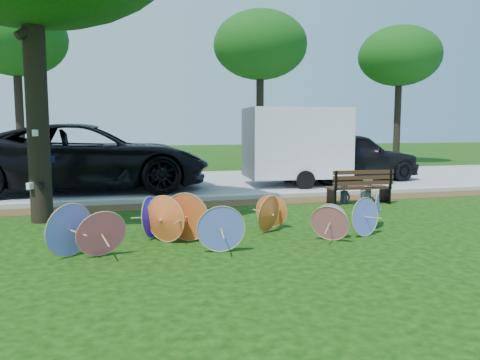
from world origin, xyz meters
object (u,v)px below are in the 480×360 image
object	(u,v)px
dark_pickup	(348,156)
person_right	(369,178)
black_van	(88,157)
park_bench	(358,187)
person_left	(345,184)
cargo_trailer	(296,143)
parasol_pile	(221,220)

from	to	relation	value
dark_pickup	person_right	xyz separation A→B (m)	(-1.83, -4.65, -0.25)
black_van	person_right	bearing A→B (deg)	-119.79
park_bench	person_left	xyz separation A→B (m)	(-0.35, 0.05, 0.08)
park_bench	person_right	size ratio (longest dim) A/B	1.28
cargo_trailer	person_left	world-z (taller)	cargo_trailer
person_left	black_van	bearing A→B (deg)	128.30
black_van	park_bench	size ratio (longest dim) A/B	4.44
parasol_pile	cargo_trailer	bearing A→B (deg)	59.51
cargo_trailer	person_right	bearing A→B (deg)	-78.00
dark_pickup	park_bench	world-z (taller)	dark_pickup
dark_pickup	cargo_trailer	distance (m)	2.50
dark_pickup	park_bench	bearing A→B (deg)	147.33
dark_pickup	person_left	bearing A→B (deg)	143.66
park_bench	person_left	world-z (taller)	person_left
parasol_pile	person_right	size ratio (longest dim) A/B	4.82
dark_pickup	cargo_trailer	world-z (taller)	cargo_trailer
cargo_trailer	person_left	bearing A→B (deg)	-88.15
dark_pickup	person_left	world-z (taller)	dark_pickup
park_bench	parasol_pile	bearing A→B (deg)	-141.92
cargo_trailer	person_right	size ratio (longest dim) A/B	2.50
parasol_pile	dark_pickup	xyz separation A→B (m)	(6.50, 7.79, 0.53)
black_van	park_bench	distance (m)	8.19
dark_pickup	park_bench	xyz separation A→B (m)	(-2.18, -4.70, -0.47)
parasol_pile	cargo_trailer	xyz separation A→B (m)	(4.17, 7.08, 1.08)
cargo_trailer	person_left	size ratio (longest dim) A/B	3.16
parasol_pile	person_left	bearing A→B (deg)	38.34
parasol_pile	person_left	distance (m)	5.06
parasol_pile	dark_pickup	size ratio (longest dim) A/B	1.19
black_van	cargo_trailer	xyz separation A→B (m)	(6.75, -0.39, 0.42)
person_left	park_bench	bearing A→B (deg)	-26.43
park_bench	dark_pickup	bearing A→B (deg)	67.63
dark_pickup	person_right	world-z (taller)	dark_pickup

